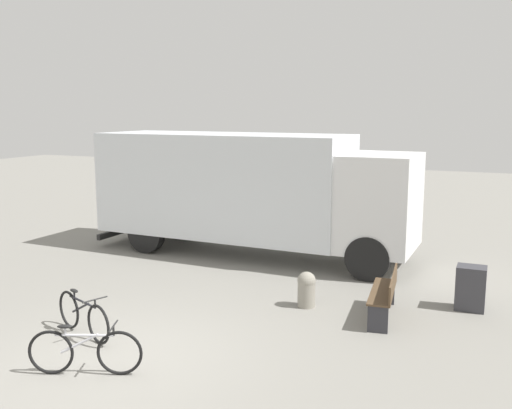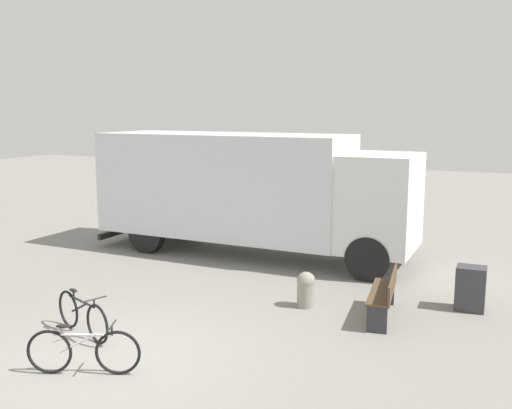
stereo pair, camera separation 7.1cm
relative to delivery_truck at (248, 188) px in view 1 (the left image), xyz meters
The scene contains 7 objects.
ground_plane 6.83m from the delivery_truck, 83.53° to the right, with size 60.00×60.00×0.00m, color gray.
delivery_truck is the anchor object (origin of this frame).
park_bench 5.42m from the delivery_truck, 37.65° to the right, with size 0.57×1.65×0.82m.
bicycle_near 6.21m from the delivery_truck, 92.59° to the right, with size 1.54×0.68×0.74m.
bicycle_middle 7.34m from the delivery_truck, 84.36° to the right, with size 1.53×0.70×0.74m.
bollard_near_bench 4.41m from the delivery_truck, 50.34° to the right, with size 0.35×0.35×0.68m.
utility_box 6.09m from the delivery_truck, 21.12° to the right, with size 0.53×0.43×0.83m.
Camera 1 is at (5.21, -6.59, 3.71)m, focal length 40.00 mm.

